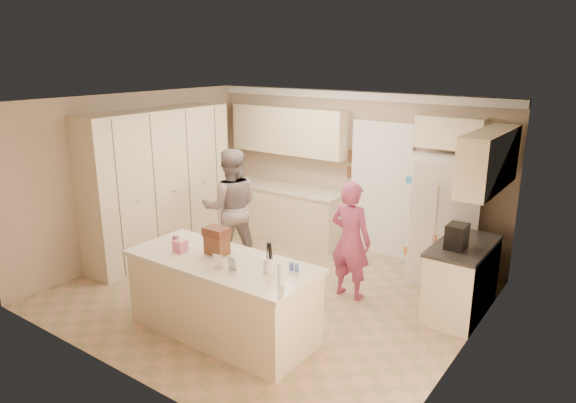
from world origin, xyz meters
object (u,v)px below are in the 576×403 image
Objects in this scene: utensil_crock at (269,265)px; tissue_box at (180,246)px; teen_boy at (231,207)px; coffee_maker at (457,236)px; dollhouse_body at (217,245)px; refrigerator at (441,219)px; island_base at (223,298)px; teen_girl at (350,240)px.

tissue_box is (-1.20, -0.15, -0.00)m from utensil_crock.
tissue_box is 1.91m from teen_boy.
coffee_maker reaches higher than dollhouse_body.
refrigerator is 0.99× the size of teen_boy.
tissue_box is 0.54× the size of dollhouse_body.
utensil_crock is (0.65, 0.05, 0.56)m from island_base.
refrigerator reaches higher than dollhouse_body.
utensil_crock is at bearing 88.73° from teen_girl.
refrigerator is 12.86× the size of tissue_box.
tissue_box is (-2.60, -2.00, -0.07)m from coffee_maker.
utensil_crock is (-0.85, -2.91, 0.10)m from refrigerator.
tissue_box is at bearing -153.43° from dollhouse_body.
tissue_box is 0.08× the size of teen_boy.
dollhouse_body is at bearing 176.42° from utensil_crock.
tissue_box is 2.22m from teen_girl.
refrigerator is 3.35m from island_base.
teen_boy is (-0.76, 1.75, -0.09)m from tissue_box.
teen_boy is at bearing -178.28° from refrigerator.
utensil_crock is at bearing -129.61° from refrigerator.
teen_boy is at bearing 126.96° from dollhouse_body.
refrigerator is at bearing 161.66° from teen_boy.
teen_girl is (2.05, 0.05, -0.11)m from teen_boy.
refrigerator reaches higher than island_base.
teen_girl is at bearing -171.35° from coffee_maker.
coffee_maker is at bearing 42.83° from island_base.
teen_boy reaches higher than coffee_maker.
teen_girl reaches higher than island_base.
tissue_box is at bearing -147.13° from refrigerator.
refrigerator reaches higher than coffee_maker.
coffee_maker is 0.19× the size of teen_girl.
coffee_maker is 2.00× the size of utensil_crock.
dollhouse_body is (-0.15, 0.10, 0.60)m from island_base.
dollhouse_body is 1.94m from teen_boy.
coffee_maker is 3.38m from teen_boy.
refrigerator reaches higher than utensil_crock.
refrigerator is at bearing 56.22° from tissue_box.
coffee_maker is 2.14× the size of tissue_box.
coffee_maker is at bearing 39.29° from dollhouse_body.
island_base is at bearing -140.19° from refrigerator.
tissue_box is at bearing 70.22° from teen_boy.
island_base is 14.67× the size of utensil_crock.
refrigerator is 6.00× the size of coffee_maker.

